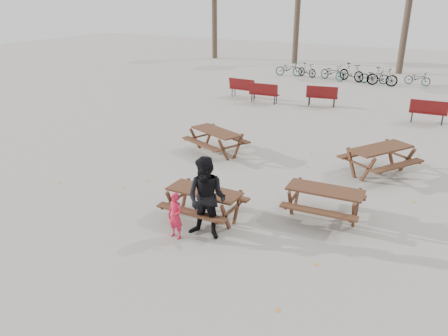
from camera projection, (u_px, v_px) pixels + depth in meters
The scene contains 13 objects.
ground at pixel (205, 219), 10.78m from camera, with size 80.00×80.00×0.00m, color gray.
main_picnic_table at pixel (204, 197), 10.56m from camera, with size 1.80×1.45×0.78m.
food_tray at pixel (211, 193), 10.30m from camera, with size 0.18×0.11×0.04m, color silver.
bread_roll at pixel (211, 191), 10.29m from camera, with size 0.14×0.06×0.05m, color tan.
soda_bottle at pixel (202, 189), 10.38m from camera, with size 0.07×0.07×0.17m.
child at pixel (175, 216), 9.77m from camera, with size 0.40×0.26×1.09m, color red.
adult at pixel (207, 198), 9.65m from camera, with size 0.93×0.73×1.92m, color black.
picnic_table_east at pixel (324, 204), 10.68m from camera, with size 1.82×1.46×0.78m, color #3D2216, non-canonical shape.
picnic_table_north at pixel (216, 142), 15.05m from camera, with size 1.90×1.53×0.82m, color #3D2216, non-canonical shape.
picnic_table_far at pixel (379, 161), 13.29m from camera, with size 2.01×1.62×0.86m, color #3D2216, non-canonical shape.
park_bench_row at pixel (309, 96), 21.21m from camera, with size 10.67×1.42×1.03m.
bicycle_row at pixel (348, 73), 27.46m from camera, with size 9.70×1.98×1.11m.
fallen_leaves at pixel (264, 186), 12.59m from camera, with size 11.00×11.00×0.01m, color #CB8730, non-canonical shape.
Camera 1 is at (4.99, -8.14, 5.18)m, focal length 35.00 mm.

